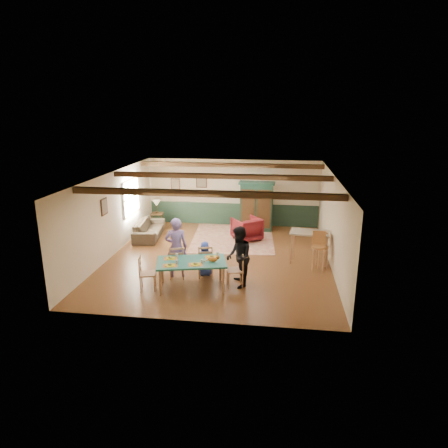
# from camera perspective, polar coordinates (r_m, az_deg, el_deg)

# --- Properties ---
(floor) EXTENTS (8.00, 8.00, 0.00)m
(floor) POSITION_cam_1_polar(r_m,az_deg,el_deg) (12.93, -0.76, -4.93)
(floor) COLOR #593219
(floor) RESTS_ON ground
(wall_back) EXTENTS (7.00, 0.02, 2.70)m
(wall_back) POSITION_cam_1_polar(r_m,az_deg,el_deg) (16.37, 1.29, 4.51)
(wall_back) COLOR beige
(wall_back) RESTS_ON floor
(wall_left) EXTENTS (0.02, 8.00, 2.70)m
(wall_left) POSITION_cam_1_polar(r_m,az_deg,el_deg) (13.47, -15.68, 1.35)
(wall_left) COLOR beige
(wall_left) RESTS_ON floor
(wall_right) EXTENTS (0.02, 8.00, 2.70)m
(wall_right) POSITION_cam_1_polar(r_m,az_deg,el_deg) (12.50, 15.29, 0.25)
(wall_right) COLOR beige
(wall_right) RESTS_ON floor
(ceiling) EXTENTS (7.00, 8.00, 0.02)m
(ceiling) POSITION_cam_1_polar(r_m,az_deg,el_deg) (12.23, -0.81, 6.96)
(ceiling) COLOR white
(ceiling) RESTS_ON wall_back
(wainscot_back) EXTENTS (6.95, 0.03, 0.90)m
(wainscot_back) POSITION_cam_1_polar(r_m,az_deg,el_deg) (16.56, 1.26, 1.44)
(wainscot_back) COLOR #1C3425
(wainscot_back) RESTS_ON floor
(ceiling_beam_front) EXTENTS (6.95, 0.16, 0.16)m
(ceiling_beam_front) POSITION_cam_1_polar(r_m,az_deg,el_deg) (10.01, -2.77, 4.37)
(ceiling_beam_front) COLOR black
(ceiling_beam_front) RESTS_ON ceiling
(ceiling_beam_mid) EXTENTS (6.95, 0.16, 0.16)m
(ceiling_beam_mid) POSITION_cam_1_polar(r_m,az_deg,el_deg) (12.63, -0.54, 6.85)
(ceiling_beam_mid) COLOR black
(ceiling_beam_mid) RESTS_ON ceiling
(ceiling_beam_back) EXTENTS (6.95, 0.16, 0.16)m
(ceiling_beam_back) POSITION_cam_1_polar(r_m,az_deg,el_deg) (15.18, 0.89, 8.41)
(ceiling_beam_back) COLOR black
(ceiling_beam_back) RESTS_ON ceiling
(window_left) EXTENTS (0.06, 1.60, 1.30)m
(window_left) POSITION_cam_1_polar(r_m,az_deg,el_deg) (14.94, -13.11, 3.74)
(window_left) COLOR white
(window_left) RESTS_ON wall_left
(picture_left_wall) EXTENTS (0.04, 0.42, 0.52)m
(picture_left_wall) POSITION_cam_1_polar(r_m,az_deg,el_deg) (12.83, -16.73, 2.39)
(picture_left_wall) COLOR gray
(picture_left_wall) RESTS_ON wall_left
(picture_back_a) EXTENTS (0.45, 0.04, 0.55)m
(picture_back_a) POSITION_cam_1_polar(r_m,az_deg,el_deg) (16.45, -3.24, 6.14)
(picture_back_a) COLOR gray
(picture_back_a) RESTS_ON wall_back
(picture_back_b) EXTENTS (0.38, 0.04, 0.48)m
(picture_back_b) POSITION_cam_1_polar(r_m,az_deg,el_deg) (16.72, -6.95, 5.68)
(picture_back_b) COLOR gray
(picture_back_b) RESTS_ON wall_back
(dining_table) EXTENTS (2.01, 1.41, 0.76)m
(dining_table) POSITION_cam_1_polar(r_m,az_deg,el_deg) (10.80, -4.63, -7.21)
(dining_table) COLOR #1F6255
(dining_table) RESTS_ON floor
(dining_chair_far_left) EXTENTS (0.52, 0.53, 0.96)m
(dining_chair_far_left) POSITION_cam_1_polar(r_m,az_deg,el_deg) (11.43, -6.76, -5.36)
(dining_chair_far_left) COLOR tan
(dining_chair_far_left) RESTS_ON floor
(dining_chair_far_right) EXTENTS (0.52, 0.53, 0.96)m
(dining_chair_far_right) POSITION_cam_1_polar(r_m,az_deg,el_deg) (11.44, -2.69, -5.24)
(dining_chair_far_right) COLOR tan
(dining_chair_far_right) RESTS_ON floor
(dining_chair_end_left) EXTENTS (0.53, 0.52, 0.96)m
(dining_chair_end_left) POSITION_cam_1_polar(r_m,az_deg,el_deg) (10.80, -10.87, -6.86)
(dining_chair_end_left) COLOR tan
(dining_chair_end_left) RESTS_ON floor
(dining_chair_end_right) EXTENTS (0.53, 0.52, 0.96)m
(dining_chair_end_right) POSITION_cam_1_polar(r_m,az_deg,el_deg) (10.83, 1.56, -6.49)
(dining_chair_end_right) COLOR tan
(dining_chair_end_right) RESTS_ON floor
(person_man) EXTENTS (0.72, 0.55, 1.75)m
(person_man) POSITION_cam_1_polar(r_m,az_deg,el_deg) (11.37, -6.82, -3.37)
(person_man) COLOR #7C62A8
(person_man) RESTS_ON floor
(person_woman) EXTENTS (0.80, 0.94, 1.67)m
(person_woman) POSITION_cam_1_polar(r_m,az_deg,el_deg) (10.72, 2.11, -4.72)
(person_woman) COLOR black
(person_woman) RESTS_ON floor
(person_child) EXTENTS (0.56, 0.43, 1.02)m
(person_child) POSITION_cam_1_polar(r_m,az_deg,el_deg) (11.51, -2.72, -4.97)
(person_child) COLOR #2A42A9
(person_child) RESTS_ON floor
(cat) EXTENTS (0.39, 0.22, 0.18)m
(cat) POSITION_cam_1_polar(r_m,az_deg,el_deg) (10.55, -1.64, -4.98)
(cat) COLOR orange
(cat) RESTS_ON dining_table
(place_setting_near_left) EXTENTS (0.46, 0.39, 0.11)m
(place_setting_near_left) POSITION_cam_1_polar(r_m,az_deg,el_deg) (10.40, -7.73, -5.64)
(place_setting_near_left) COLOR gold
(place_setting_near_left) RESTS_ON dining_table
(place_setting_near_center) EXTENTS (0.46, 0.39, 0.11)m
(place_setting_near_center) POSITION_cam_1_polar(r_m,az_deg,el_deg) (10.40, -4.09, -5.55)
(place_setting_near_center) COLOR gold
(place_setting_near_center) RESTS_ON dining_table
(place_setting_far_left) EXTENTS (0.46, 0.39, 0.11)m
(place_setting_far_left) POSITION_cam_1_polar(r_m,az_deg,el_deg) (10.88, -7.65, -4.66)
(place_setting_far_left) COLOR gold
(place_setting_far_left) RESTS_ON dining_table
(place_setting_far_right) EXTENTS (0.46, 0.39, 0.11)m
(place_setting_far_right) POSITION_cam_1_polar(r_m,az_deg,el_deg) (10.89, -1.78, -4.49)
(place_setting_far_right) COLOR gold
(place_setting_far_right) RESTS_ON dining_table
(area_rug) EXTENTS (3.20, 3.72, 0.01)m
(area_rug) POSITION_cam_1_polar(r_m,az_deg,el_deg) (14.91, 1.28, -2.01)
(area_rug) COLOR beige
(area_rug) RESTS_ON floor
(armoire) EXTENTS (1.40, 0.60, 1.95)m
(armoire) POSITION_cam_1_polar(r_m,az_deg,el_deg) (15.68, 4.66, 2.53)
(armoire) COLOR black
(armoire) RESTS_ON floor
(armchair) EXTENTS (1.27, 1.28, 0.84)m
(armchair) POSITION_cam_1_polar(r_m,az_deg,el_deg) (14.62, 3.28, -0.70)
(armchair) COLOR #470E15
(armchair) RESTS_ON floor
(sofa) EXTENTS (1.08, 2.24, 0.63)m
(sofa) POSITION_cam_1_polar(r_m,az_deg,el_deg) (15.25, -10.65, -0.66)
(sofa) COLOR #3C3325
(sofa) RESTS_ON floor
(end_table) EXTENTS (0.52, 0.52, 0.58)m
(end_table) POSITION_cam_1_polar(r_m,az_deg,el_deg) (16.47, -9.50, 0.56)
(end_table) COLOR black
(end_table) RESTS_ON floor
(table_lamp) EXTENTS (0.31, 0.31, 0.53)m
(table_lamp) POSITION_cam_1_polar(r_m,az_deg,el_deg) (16.34, -9.59, 2.44)
(table_lamp) COLOR tan
(table_lamp) RESTS_ON end_table
(counter_table) EXTENTS (1.28, 0.85, 1.00)m
(counter_table) POSITION_cam_1_polar(r_m,az_deg,el_deg) (12.74, 12.08, -3.25)
(counter_table) COLOR #B6A88D
(counter_table) RESTS_ON floor
(bar_stool_left) EXTENTS (0.45, 0.49, 1.17)m
(bar_stool_left) POSITION_cam_1_polar(r_m,az_deg,el_deg) (12.16, 13.33, -3.85)
(bar_stool_left) COLOR #B57B46
(bar_stool_left) RESTS_ON floor
(bar_stool_right) EXTENTS (0.41, 0.44, 1.03)m
(bar_stool_right) POSITION_cam_1_polar(r_m,az_deg,el_deg) (12.45, 13.85, -3.74)
(bar_stool_right) COLOR #B57B46
(bar_stool_right) RESTS_ON floor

